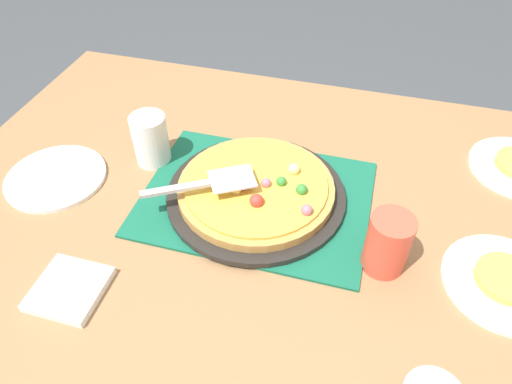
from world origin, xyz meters
The scene contains 12 objects.
ground_plane centered at (0.00, 0.00, 0.00)m, with size 8.00×8.00×0.00m, color #3D4247.
dining_table centered at (0.00, 0.00, 0.64)m, with size 1.40×1.00×0.75m.
placemat centered at (0.00, 0.00, 0.75)m, with size 0.48×0.36×0.01m, color #145B42.
pizza_pan centered at (0.00, 0.00, 0.76)m, with size 0.38×0.38×0.01m, color black.
pizza centered at (0.00, 0.00, 0.78)m, with size 0.33×0.33×0.05m.
plate_near_left centered at (0.49, -0.09, 0.76)m, with size 0.22×0.22×0.01m, color white.
plate_side centered at (-0.45, -0.06, 0.76)m, with size 0.22×0.22×0.01m, color white.
served_slice_left centered at (0.49, -0.09, 0.77)m, with size 0.11×0.11×0.02m, color #EAB747.
cup_near centered at (-0.26, 0.06, 0.81)m, with size 0.08×0.08×0.12m, color white.
cup_far centered at (0.27, -0.10, 0.81)m, with size 0.08×0.08×0.12m, color #E04C38.
pizza_server centered at (-0.08, -0.05, 0.82)m, with size 0.22×0.15×0.01m.
napkin_stack centered at (-0.26, -0.32, 0.76)m, with size 0.12×0.12×0.02m, color white.
Camera 1 is at (0.19, -0.68, 1.45)m, focal length 32.40 mm.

